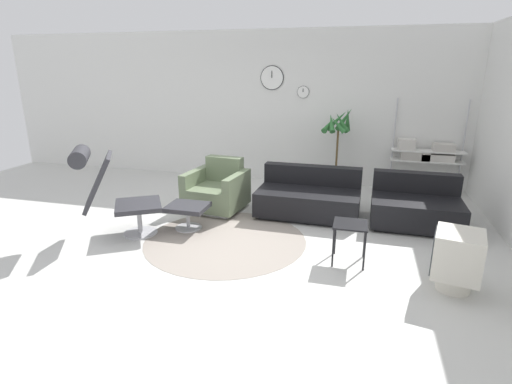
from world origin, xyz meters
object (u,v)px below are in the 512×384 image
(potted_plant, at_px, (337,151))
(armchair_red, at_px, (217,191))
(couch_second, at_px, (415,207))
(couch_low, at_px, (309,198))
(crt_television, at_px, (457,259))
(ottoman, at_px, (188,210))
(lounge_chair, at_px, (108,184))
(side_table, at_px, (350,229))
(shelf_unit, at_px, (425,153))

(potted_plant, bearing_deg, armchair_red, -139.24)
(armchair_red, xyz_separation_m, couch_second, (2.90, 0.08, -0.03))
(couch_low, distance_m, crt_television, 2.45)
(potted_plant, bearing_deg, ottoman, -127.82)
(couch_low, height_order, couch_second, same)
(armchair_red, bearing_deg, lounge_chair, 62.35)
(couch_second, relative_size, crt_television, 1.98)
(side_table, relative_size, shelf_unit, 0.29)
(couch_low, height_order, potted_plant, potted_plant)
(crt_television, relative_size, potted_plant, 0.41)
(lounge_chair, distance_m, ottoman, 1.08)
(lounge_chair, xyz_separation_m, potted_plant, (2.65, 2.85, 0.01))
(armchair_red, distance_m, shelf_unit, 3.67)
(armchair_red, bearing_deg, couch_second, -171.52)
(ottoman, distance_m, couch_second, 3.16)
(couch_second, distance_m, shelf_unit, 1.77)
(lounge_chair, relative_size, armchair_red, 1.30)
(armchair_red, distance_m, couch_second, 2.90)
(lounge_chair, bearing_deg, couch_low, 90.98)
(side_table, bearing_deg, shelf_unit, 69.87)
(ottoman, xyz_separation_m, couch_second, (3.01, 0.95, -0.01))
(armchair_red, xyz_separation_m, crt_television, (3.08, -1.66, 0.05))
(armchair_red, bearing_deg, potted_plant, -132.38)
(potted_plant, bearing_deg, lounge_chair, -132.95)
(lounge_chair, distance_m, potted_plant, 3.89)
(couch_second, relative_size, shelf_unit, 0.74)
(side_table, height_order, crt_television, crt_television)
(couch_low, xyz_separation_m, side_table, (0.65, -1.43, 0.15))
(ottoman, bearing_deg, armchair_red, 82.74)
(side_table, bearing_deg, armchair_red, 147.36)
(couch_second, bearing_deg, potted_plant, -47.91)
(couch_low, distance_m, shelf_unit, 2.47)
(lounge_chair, distance_m, couch_second, 4.14)
(couch_second, bearing_deg, lounge_chair, 22.05)
(couch_second, height_order, shelf_unit, shelf_unit)
(couch_second, bearing_deg, couch_low, -0.01)
(lounge_chair, xyz_separation_m, couch_low, (2.36, 1.50, -0.46))
(couch_low, xyz_separation_m, crt_television, (1.68, -1.78, 0.08))
(lounge_chair, height_order, armchair_red, lounge_chair)
(armchair_red, relative_size, shelf_unit, 0.57)
(couch_second, bearing_deg, ottoman, 18.76)
(ottoman, bearing_deg, side_table, -11.71)
(lounge_chair, height_order, side_table, lounge_chair)
(armchair_red, bearing_deg, shelf_unit, -144.15)
(armchair_red, bearing_deg, side_table, 154.21)
(potted_plant, bearing_deg, crt_television, -66.19)
(crt_television, height_order, shelf_unit, shelf_unit)
(armchair_red, relative_size, couch_second, 0.76)
(couch_second, xyz_separation_m, crt_television, (0.18, -1.75, 0.08))
(ottoman, height_order, crt_television, crt_television)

